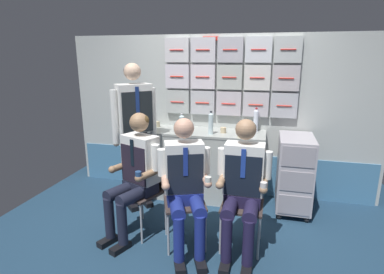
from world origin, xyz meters
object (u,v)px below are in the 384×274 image
paper_cup_blue (223,130)px  snack_banana (243,135)px  crew_member_left (135,169)px  folding_chair_right (184,191)px  folding_chair_left (147,182)px  water_bottle_short (211,123)px  crew_member_standing (135,122)px  crew_member_right (185,179)px  service_trolley (294,172)px  crew_member_by_counter (243,181)px  folding_chair_by_counter (244,193)px

paper_cup_blue → snack_banana: 0.29m
crew_member_left → folding_chair_right: crew_member_left is taller
folding_chair_left → paper_cup_blue: (0.70, 0.90, 0.42)m
water_bottle_short → paper_cup_blue: bearing=38.7°
crew_member_standing → paper_cup_blue: (1.01, 0.45, -0.14)m
crew_member_standing → crew_member_right: bearing=-41.1°
crew_member_left → snack_banana: 1.40m
folding_chair_left → service_trolley: bearing=26.9°
folding_chair_right → paper_cup_blue: (0.25, 1.02, 0.42)m
crew_member_by_counter → paper_cup_blue: bearing=107.8°
paper_cup_blue → snack_banana: (0.27, -0.11, -0.02)m
service_trolley → folding_chair_right: 1.47m
folding_chair_by_counter → paper_cup_blue: paper_cup_blue is taller
crew_member_left → paper_cup_blue: crew_member_left is taller
folding_chair_left → crew_member_right: bearing=-27.8°
service_trolley → paper_cup_blue: size_ratio=12.72×
water_bottle_short → snack_banana: 0.42m
snack_banana → water_bottle_short: bearing=180.0°
crew_member_right → snack_banana: 1.17m
crew_member_standing → snack_banana: 1.33m
crew_member_right → water_bottle_short: size_ratio=4.47×
snack_banana → crew_member_left: bearing=-137.7°
folding_chair_left → folding_chair_right: same height
service_trolley → crew_member_right: (-1.08, -1.07, 0.23)m
folding_chair_right → crew_member_right: size_ratio=0.66×
folding_chair_left → crew_member_by_counter: crew_member_by_counter is taller
crew_member_standing → folding_chair_by_counter: bearing=-19.4°
folding_chair_right → crew_member_standing: bearing=143.2°
folding_chair_by_counter → crew_member_by_counter: size_ratio=0.66×
folding_chair_left → snack_banana: 1.31m
crew_member_right → folding_chair_by_counter: 0.62m
crew_member_left → crew_member_standing: (-0.26, 0.60, 0.36)m
folding_chair_left → crew_member_left: size_ratio=0.65×
crew_member_by_counter → crew_member_standing: 1.55m
paper_cup_blue → folding_chair_left: bearing=-127.7°
service_trolley → water_bottle_short: 1.18m
crew_member_left → paper_cup_blue: bearing=54.1°
crew_member_by_counter → crew_member_left: bearing=177.9°
folding_chair_by_counter → water_bottle_short: 1.09m
crew_member_by_counter → paper_cup_blue: (-0.35, 1.09, 0.23)m
folding_chair_right → paper_cup_blue: paper_cup_blue is taller
water_bottle_short → crew_member_left: bearing=-123.4°
service_trolley → folding_chair_by_counter: service_trolley is taller
crew_member_by_counter → snack_banana: crew_member_by_counter is taller
water_bottle_short → folding_chair_left: bearing=-125.2°
paper_cup_blue → crew_member_left: bearing=-125.9°
folding_chair_left → folding_chair_by_counter: same height
crew_member_left → crew_member_standing: bearing=113.1°
folding_chair_left → folding_chair_right: (0.45, -0.12, 0.00)m
crew_member_standing → paper_cup_blue: size_ratio=24.22×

